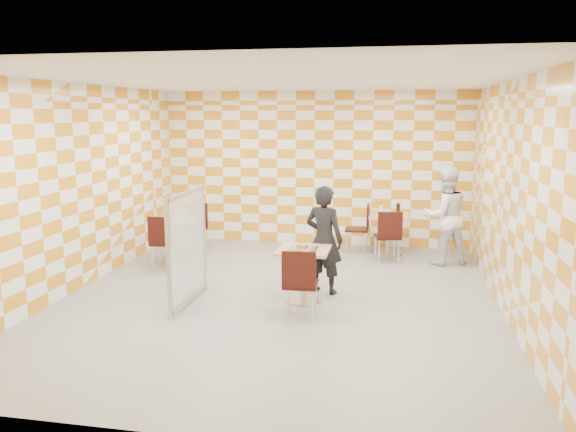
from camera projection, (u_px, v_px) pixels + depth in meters
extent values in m
plane|color=gray|center=(278.00, 299.00, 7.89)|extent=(7.00, 7.00, 0.00)
plane|color=white|center=(278.00, 80.00, 7.35)|extent=(7.00, 7.00, 0.00)
plane|color=white|center=(314.00, 169.00, 11.00)|extent=(6.00, 0.00, 6.00)
plane|color=white|center=(77.00, 188.00, 8.17)|extent=(0.00, 7.00, 7.00)
plane|color=white|center=(511.00, 199.00, 7.07)|extent=(0.00, 7.00, 7.00)
cube|color=tan|center=(303.00, 250.00, 7.65)|extent=(0.70, 0.70, 0.04)
cylinder|color=#A5A5AA|center=(303.00, 276.00, 7.71)|extent=(0.08, 0.08, 0.70)
cylinder|color=#A5A5AA|center=(303.00, 300.00, 7.77)|extent=(0.50, 0.50, 0.03)
cube|color=tan|center=(389.00, 216.00, 10.23)|extent=(0.70, 0.70, 0.04)
cylinder|color=#A5A5AA|center=(388.00, 235.00, 10.30)|extent=(0.08, 0.08, 0.70)
cylinder|color=#A5A5AA|center=(388.00, 254.00, 10.36)|extent=(0.50, 0.50, 0.03)
cube|color=tan|center=(178.00, 221.00, 9.74)|extent=(0.70, 0.70, 0.04)
cylinder|color=#A5A5AA|center=(178.00, 241.00, 9.81)|extent=(0.08, 0.08, 0.70)
cylinder|color=#A5A5AA|center=(179.00, 261.00, 9.87)|extent=(0.50, 0.50, 0.03)
cube|color=black|center=(301.00, 284.00, 7.04)|extent=(0.44, 0.44, 0.04)
cube|color=black|center=(299.00, 270.00, 6.80)|extent=(0.42, 0.06, 0.45)
cylinder|color=silver|center=(315.00, 299.00, 7.23)|extent=(0.03, 0.03, 0.43)
cylinder|color=silver|center=(289.00, 297.00, 7.28)|extent=(0.03, 0.03, 0.43)
cylinder|color=silver|center=(313.00, 308.00, 6.90)|extent=(0.03, 0.03, 0.43)
cylinder|color=silver|center=(285.00, 306.00, 6.95)|extent=(0.03, 0.03, 0.43)
cube|color=black|center=(387.00, 237.00, 9.77)|extent=(0.50, 0.50, 0.04)
cube|color=black|center=(390.00, 225.00, 9.53)|extent=(0.42, 0.13, 0.45)
cylinder|color=silver|center=(394.00, 248.00, 9.99)|extent=(0.03, 0.03, 0.43)
cylinder|color=silver|center=(375.00, 248.00, 9.98)|extent=(0.03, 0.03, 0.43)
cylinder|color=silver|center=(399.00, 252.00, 9.65)|extent=(0.03, 0.03, 0.43)
cylinder|color=silver|center=(379.00, 252.00, 9.64)|extent=(0.03, 0.03, 0.43)
cube|color=black|center=(357.00, 229.00, 10.40)|extent=(0.42, 0.42, 0.04)
cube|color=black|center=(368.00, 216.00, 10.32)|extent=(0.04, 0.42, 0.45)
cylinder|color=silver|center=(348.00, 239.00, 10.63)|extent=(0.03, 0.03, 0.43)
cylinder|color=silver|center=(347.00, 243.00, 10.30)|extent=(0.03, 0.03, 0.43)
cylinder|color=silver|center=(366.00, 240.00, 10.57)|extent=(0.03, 0.03, 0.43)
cylinder|color=silver|center=(365.00, 244.00, 10.24)|extent=(0.03, 0.03, 0.43)
cube|color=black|center=(165.00, 243.00, 9.32)|extent=(0.45, 0.45, 0.04)
cube|color=black|center=(161.00, 230.00, 9.08)|extent=(0.42, 0.07, 0.45)
cylinder|color=silver|center=(179.00, 254.00, 9.51)|extent=(0.03, 0.03, 0.43)
cylinder|color=silver|center=(159.00, 254.00, 9.55)|extent=(0.03, 0.03, 0.43)
cylinder|color=silver|center=(173.00, 259.00, 9.18)|extent=(0.03, 0.03, 0.43)
cylinder|color=silver|center=(152.00, 259.00, 9.21)|extent=(0.03, 0.03, 0.43)
cube|color=black|center=(193.00, 230.00, 10.38)|extent=(0.46, 0.46, 0.04)
cube|color=black|center=(197.00, 214.00, 10.53)|extent=(0.42, 0.08, 0.45)
cylinder|color=silver|center=(181.00, 243.00, 10.31)|extent=(0.03, 0.03, 0.43)
cylinder|color=silver|center=(198.00, 245.00, 10.22)|extent=(0.03, 0.03, 0.43)
cylinder|color=silver|center=(189.00, 239.00, 10.63)|extent=(0.03, 0.03, 0.43)
cylinder|color=silver|center=(205.00, 241.00, 10.54)|extent=(0.03, 0.03, 0.43)
cube|color=white|center=(187.00, 246.00, 7.57)|extent=(0.02, 1.30, 1.40)
cube|color=#B2B2B7|center=(186.00, 193.00, 7.44)|extent=(0.05, 1.30, 0.05)
cube|color=#B2B2B7|center=(189.00, 297.00, 7.70)|extent=(0.05, 1.30, 0.05)
cube|color=#B2B2B7|center=(169.00, 258.00, 6.94)|extent=(0.05, 0.05, 1.50)
cylinder|color=#B2B2B7|center=(171.00, 318.00, 7.08)|extent=(0.08, 0.08, 0.05)
cube|color=#B2B2B7|center=(203.00, 236.00, 8.20)|extent=(0.05, 0.05, 1.50)
cylinder|color=#B2B2B7|center=(205.00, 287.00, 8.34)|extent=(0.08, 0.08, 0.05)
imported|color=black|center=(324.00, 240.00, 8.04)|extent=(0.66, 0.54, 1.57)
imported|color=white|center=(445.00, 216.00, 9.58)|extent=(0.99, 0.89, 1.68)
cube|color=silver|center=(303.00, 249.00, 7.62)|extent=(0.38, 0.34, 0.01)
cone|color=tan|center=(303.00, 248.00, 7.62)|extent=(0.40, 0.40, 0.02)
cone|color=#F2D88C|center=(303.00, 247.00, 7.64)|extent=(0.33, 0.33, 0.01)
cylinder|color=maroon|center=(298.00, 248.00, 7.53)|extent=(0.04, 0.04, 0.01)
cylinder|color=maroon|center=(306.00, 248.00, 7.52)|extent=(0.04, 0.04, 0.01)
cylinder|color=maroon|center=(303.00, 247.00, 7.60)|extent=(0.04, 0.04, 0.01)
cylinder|color=maroon|center=(300.00, 246.00, 7.65)|extent=(0.04, 0.04, 0.01)
cylinder|color=maroon|center=(308.00, 246.00, 7.61)|extent=(0.04, 0.04, 0.01)
torus|color=black|center=(307.00, 247.00, 7.58)|extent=(0.03, 0.03, 0.01)
torus|color=black|center=(301.00, 247.00, 7.56)|extent=(0.03, 0.03, 0.01)
torus|color=black|center=(305.00, 246.00, 7.65)|extent=(0.03, 0.03, 0.01)
torus|color=black|center=(298.00, 246.00, 7.61)|extent=(0.03, 0.03, 0.01)
cylinder|color=white|center=(381.00, 209.00, 10.37)|extent=(0.06, 0.06, 0.16)
cylinder|color=red|center=(381.00, 204.00, 10.35)|extent=(0.04, 0.04, 0.04)
cylinder|color=black|center=(398.00, 209.00, 10.21)|extent=(0.07, 0.07, 0.20)
cylinder|color=red|center=(398.00, 203.00, 10.19)|extent=(0.03, 0.03, 0.03)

